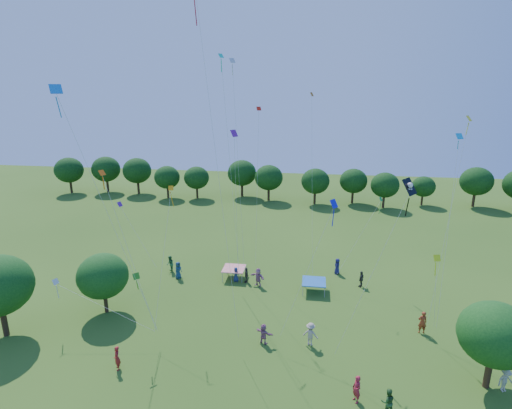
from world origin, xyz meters
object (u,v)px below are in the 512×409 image
object	(u,v)px
near_tree_east	(495,334)
red_high_kite	(202,45)
near_tree_north	(103,276)
pirate_kite	(408,192)
tent_blue	(314,282)
tent_red_stripe	(234,269)

from	to	relation	value
near_tree_east	red_high_kite	distance (m)	26.29
near_tree_north	pirate_kite	size ratio (longest dim) A/B	0.43
red_high_kite	pirate_kite	bearing A→B (deg)	-17.34
pirate_kite	red_high_kite	world-z (taller)	red_high_kite
near_tree_north	tent_blue	size ratio (longest dim) A/B	2.42
tent_red_stripe	tent_blue	world-z (taller)	same
pirate_kite	red_high_kite	size ratio (longest dim) A/B	0.49
tent_red_stripe	pirate_kite	xyz separation A→B (m)	(13.04, -13.27, 11.85)
near_tree_north	near_tree_east	xyz separation A→B (m)	(28.92, -5.05, 0.48)
near_tree_north	pirate_kite	xyz separation A→B (m)	(22.72, -5.27, 9.49)
tent_blue	pirate_kite	world-z (taller)	pirate_kite
near_tree_north	tent_blue	xyz separation A→B (m)	(17.78, 6.24, -2.36)
tent_red_stripe	pirate_kite	world-z (taller)	pirate_kite
near_tree_east	tent_red_stripe	bearing A→B (deg)	145.86
near_tree_north	red_high_kite	xyz separation A→B (m)	(9.69, -1.20, 17.99)
tent_blue	tent_red_stripe	bearing A→B (deg)	167.76
tent_red_stripe	near_tree_east	bearing A→B (deg)	-34.14
tent_blue	pirate_kite	xyz separation A→B (m)	(4.94, -11.51, 11.85)
tent_red_stripe	tent_blue	xyz separation A→B (m)	(8.11, -1.76, 0.00)
tent_red_stripe	red_high_kite	xyz separation A→B (m)	(0.01, -9.20, 20.36)
tent_blue	near_tree_north	bearing A→B (deg)	-160.67
tent_blue	pirate_kite	bearing A→B (deg)	-66.78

